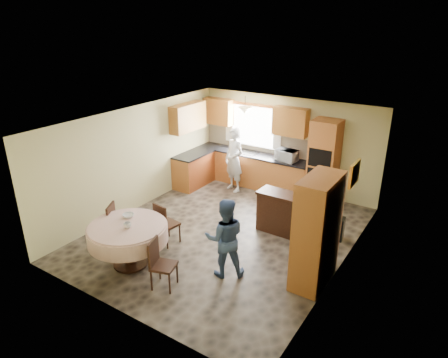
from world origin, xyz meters
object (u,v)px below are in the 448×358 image
sideboard (284,215)px  chair_back (164,222)px  chair_right (159,261)px  dining_table (128,234)px  cupboard (317,232)px  person_dining (225,238)px  person_sink (234,160)px  oven_tower (324,162)px  chair_left (107,224)px

sideboard → chair_back: 2.56m
chair_back → chair_right: chair_back is taller
sideboard → dining_table: 3.31m
cupboard → person_dining: (-1.42, -0.67, -0.25)m
sideboard → person_sink: (-2.13, 1.38, 0.44)m
person_sink → person_dining: 3.84m
chair_back → cupboard: bearing=-162.6°
oven_tower → cupboard: (1.07, -3.25, -0.07)m
chair_back → dining_table: bearing=93.9°
oven_tower → chair_back: 4.24m
oven_tower → sideboard: 2.06m
chair_left → person_dining: 2.52m
oven_tower → cupboard: oven_tower is taller
chair_back → person_dining: size_ratio=0.61×
sideboard → person_sink: bearing=148.3°
chair_back → chair_right: 1.40m
person_sink → person_dining: person_sink is taller
dining_table → person_dining: 1.82m
sideboard → dining_table: (-1.92, -2.69, 0.23)m
chair_back → person_sink: (-0.29, 3.15, 0.35)m
dining_table → person_sink: person_sink is taller
sideboard → person_dining: 2.01m
dining_table → person_dining: person_dining is taller
chair_left → chair_right: size_ratio=1.08×
cupboard → person_sink: size_ratio=1.15×
sideboard → dining_table: bearing=-124.2°
sideboard → cupboard: cupboard is taller
person_dining → chair_back: bearing=-43.3°
dining_table → chair_back: size_ratio=1.60×
sideboard → chair_left: (-2.70, -2.51, 0.11)m
chair_left → chair_right: bearing=49.9°
dining_table → chair_back: 0.94m
chair_right → person_sink: bearing=-2.2°
cupboard → chair_back: cupboard is taller
oven_tower → dining_table: (-2.02, -4.65, -0.40)m
dining_table → chair_right: chair_right is taller
chair_right → cupboard: bearing=-70.9°
oven_tower → person_sink: oven_tower is taller
cupboard → person_dining: 1.59m
oven_tower → person_sink: (-2.23, -0.58, -0.20)m
cupboard → chair_right: 2.73m
chair_right → person_dining: bearing=-56.4°
chair_left → oven_tower: bearing=119.8°
dining_table → person_dining: size_ratio=0.98×
chair_left → chair_back: size_ratio=1.06×
sideboard → dining_table: sideboard is taller
oven_tower → chair_right: bearing=-102.8°
chair_left → cupboard: bearing=79.4°
dining_table → person_dining: (1.67, 0.72, 0.09)m
dining_table → chair_left: chair_left is taller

